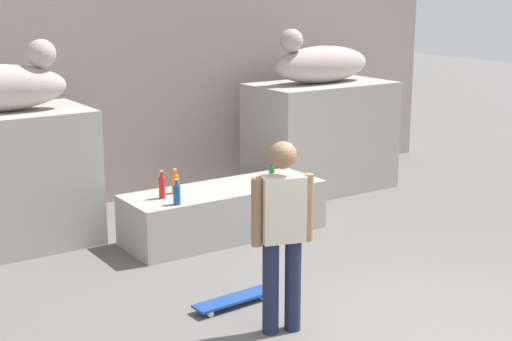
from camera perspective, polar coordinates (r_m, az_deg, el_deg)
name	(u,v)px	position (r m, az deg, el deg)	size (l,w,h in m)	color
pedestal_right	(320,136)	(10.95, 4.89, 2.58)	(2.02, 1.16, 1.55)	#A39E93
statue_reclining_right	(320,63)	(10.77, 4.86, 8.10)	(1.61, 0.60, 0.78)	#B5A49D
ledge_block	(224,212)	(8.94, -2.40, -3.14)	(2.41, 0.83, 0.59)	#A39E93
skater	(282,229)	(6.31, 2.00, -4.45)	(0.52, 0.30, 1.67)	#1E233F
skateboard	(233,299)	(7.11, -1.74, -9.71)	(0.81, 0.24, 0.08)	navy
bottle_orange	(175,183)	(8.64, -6.12, -0.96)	(0.08, 0.08, 0.28)	orange
bottle_green	(272,176)	(8.86, 1.19, -0.46)	(0.07, 0.07, 0.30)	#1E722D
bottle_red	(162,187)	(8.45, -7.12, -1.23)	(0.07, 0.07, 0.31)	red
bottle_blue	(177,194)	(8.20, -6.00, -1.78)	(0.08, 0.08, 0.28)	#194C99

